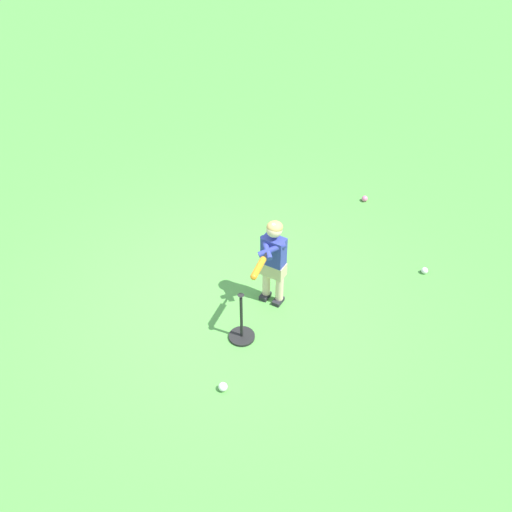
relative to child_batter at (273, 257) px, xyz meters
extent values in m
plane|color=#519942|center=(-0.39, 0.32, -0.65)|extent=(40.00, 40.00, 0.00)
cube|color=#232328|center=(0.04, -0.07, -0.63)|extent=(0.17, 0.14, 0.05)
cylinder|color=beige|center=(0.06, -0.06, -0.44)|extent=(0.09, 0.09, 0.34)
cube|color=#232328|center=(-0.02, 0.09, -0.63)|extent=(0.17, 0.14, 0.05)
cylinder|color=beige|center=(0.00, 0.09, -0.44)|extent=(0.09, 0.09, 0.34)
cube|color=#C6B284|center=(0.03, 0.01, -0.19)|extent=(0.23, 0.31, 0.16)
cube|color=#2D3893|center=(0.03, 0.01, 0.06)|extent=(0.23, 0.29, 0.34)
sphere|color=beige|center=(0.03, 0.01, 0.34)|extent=(0.17, 0.17, 0.17)
ellipsoid|color=tan|center=(0.04, 0.02, 0.37)|extent=(0.22, 0.22, 0.11)
sphere|color=orange|center=(-0.10, -0.03, 0.15)|extent=(0.04, 0.04, 0.04)
cylinder|color=black|center=(-0.18, -0.09, 0.16)|extent=(0.13, 0.10, 0.05)
cylinder|color=orange|center=(-0.38, -0.22, 0.20)|extent=(0.32, 0.25, 0.11)
sphere|color=orange|center=(-0.52, -0.31, 0.22)|extent=(0.07, 0.07, 0.07)
cylinder|color=#2D3893|center=(-0.06, -0.05, 0.16)|extent=(0.31, 0.18, 0.14)
cylinder|color=#2D3893|center=(-0.08, 0.01, 0.16)|extent=(0.19, 0.30, 0.14)
sphere|color=white|center=(-1.18, -0.65, -0.60)|extent=(0.09, 0.09, 0.09)
sphere|color=pink|center=(2.36, 0.72, -0.61)|extent=(0.08, 0.08, 0.08)
sphere|color=white|center=(1.75, -0.81, -0.61)|extent=(0.08, 0.08, 0.08)
cylinder|color=black|center=(-0.61, -0.23, -0.64)|extent=(0.28, 0.28, 0.03)
cylinder|color=black|center=(-0.61, -0.23, -0.35)|extent=(0.03, 0.03, 0.55)
cone|color=black|center=(-0.61, -0.23, -0.05)|extent=(0.07, 0.07, 0.04)
camera|label=1|loc=(-3.10, -3.51, 3.85)|focal=39.57mm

